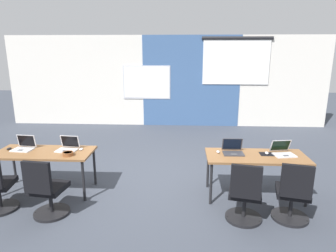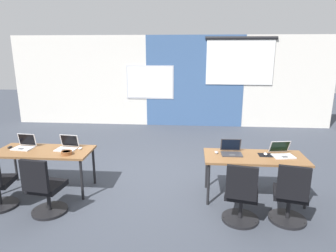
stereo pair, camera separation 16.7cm
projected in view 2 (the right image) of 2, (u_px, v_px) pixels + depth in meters
The scene contains 17 objects.
ground_plane at pixel (152, 178), 5.63m from camera, with size 24.00×24.00×0.00m.
back_wall_assembly at pixel (170, 81), 9.32m from camera, with size 10.00×0.27×2.80m.
desk_near_left at pixel (44, 154), 5.02m from camera, with size 1.60×0.70×0.72m.
desk_near_right at pixel (255, 160), 4.75m from camera, with size 1.60×0.70×0.72m.
laptop_near_right_end at pixel (282, 153), 4.75m from camera, with size 0.38×0.37×0.22m.
mousepad_near_right_end at pixel (265, 155), 4.78m from camera, with size 0.22×0.19×0.00m.
mouse_near_right_end at pixel (266, 154), 4.77m from camera, with size 0.06×0.10×0.03m.
chair_near_right_end at pixel (290, 199), 4.09m from camera, with size 0.53×0.58×0.92m.
laptop_near_left_end at pixel (24, 145), 5.11m from camera, with size 0.36×0.30×0.24m.
mouse_near_left_end at pixel (10, 147), 5.12m from camera, with size 0.07×0.11×0.03m.
laptop_near_right_inner at pixel (231, 151), 4.83m from camera, with size 0.34×0.30×0.23m.
mouse_near_right_inner at pixel (216, 152), 4.86m from camera, with size 0.06×0.10×0.03m.
chair_near_right_inner at pixel (241, 198), 4.10m from camera, with size 0.52×0.58×0.92m.
laptop_near_left_inner at pixel (67, 146), 5.06m from camera, with size 0.36×0.32×0.23m.
mouse_near_left_inner at pixel (80, 148), 5.06m from camera, with size 0.06×0.10×0.03m.
chair_near_left_inner at pixel (45, 191), 4.31m from camera, with size 0.52×0.56×0.92m.
snack_bowl at pixel (67, 153), 4.79m from camera, with size 0.18×0.18×0.06m.
Camera 2 is at (0.73, -5.16, 2.37)m, focal length 31.69 mm.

